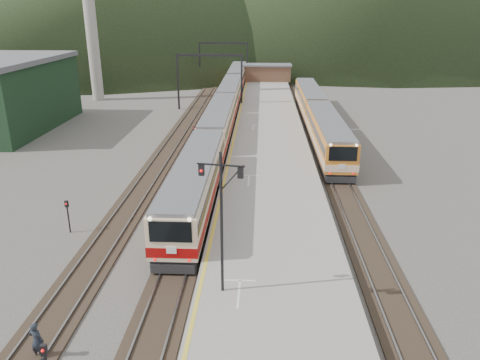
{
  "coord_description": "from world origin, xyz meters",
  "views": [
    {
      "loc": [
        4.76,
        -13.36,
        14.01
      ],
      "look_at": [
        3.23,
        19.35,
        2.0
      ],
      "focal_mm": 35.0,
      "sensor_mm": 36.0,
      "label": 1
    }
  ],
  "objects_px": {
    "main_train": "(226,106)",
    "second_train": "(317,115)",
    "worker": "(37,341)",
    "signal_mast": "(221,210)"
  },
  "relations": [
    {
      "from": "main_train",
      "to": "signal_mast",
      "type": "distance_m",
      "value": 41.55
    },
    {
      "from": "signal_mast",
      "to": "worker",
      "type": "relative_size",
      "value": 4.05
    },
    {
      "from": "main_train",
      "to": "second_train",
      "type": "bearing_deg",
      "value": -22.26
    },
    {
      "from": "main_train",
      "to": "second_train",
      "type": "height_order",
      "value": "main_train"
    },
    {
      "from": "second_train",
      "to": "signal_mast",
      "type": "distance_m",
      "value": 37.73
    },
    {
      "from": "second_train",
      "to": "worker",
      "type": "distance_m",
      "value": 43.61
    },
    {
      "from": "main_train",
      "to": "second_train",
      "type": "xyz_separation_m",
      "value": [
        11.5,
        -4.71,
        -0.0
      ]
    },
    {
      "from": "worker",
      "to": "second_train",
      "type": "bearing_deg",
      "value": -99.35
    },
    {
      "from": "second_train",
      "to": "worker",
      "type": "xyz_separation_m",
      "value": [
        -16.05,
        -40.54,
        -1.07
      ]
    },
    {
      "from": "main_train",
      "to": "worker",
      "type": "xyz_separation_m",
      "value": [
        -4.55,
        -45.25,
        -1.08
      ]
    }
  ]
}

